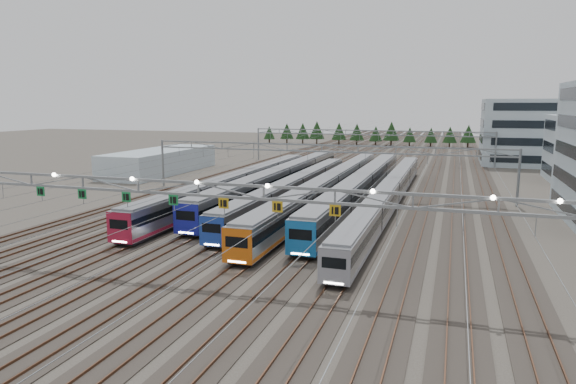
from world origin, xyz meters
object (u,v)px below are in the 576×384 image
(gantry_far, at_px, (369,137))
(gantry_near, at_px, (197,192))
(train_a, at_px, (238,185))
(train_e, at_px, (362,186))
(train_c, at_px, (294,189))
(gantry_mid, at_px, (322,154))
(depot_bldg_north, at_px, (532,132))
(train_f, at_px, (390,193))
(train_d, at_px, (329,187))
(west_shed, at_px, (161,161))
(train_b, at_px, (281,179))

(gantry_far, bearing_deg, gantry_near, -90.03)
(train_a, xyz_separation_m, train_e, (18.00, 4.38, 0.07))
(train_e, xyz_separation_m, gantry_near, (-6.80, -38.12, 4.94))
(train_c, xyz_separation_m, gantry_mid, (2.25, 6.93, 4.42))
(train_a, xyz_separation_m, depot_bldg_north, (47.54, 60.82, 5.47))
(train_f, bearing_deg, train_d, 168.26)
(gantry_near, height_order, west_shed, gantry_near)
(train_e, bearing_deg, train_c, -151.30)
(gantry_far, bearing_deg, train_a, -102.35)
(train_d, height_order, train_e, train_e)
(train_a, bearing_deg, gantry_mid, 29.57)
(train_d, height_order, gantry_mid, gantry_mid)
(train_e, distance_m, gantry_far, 47.67)
(train_e, distance_m, train_f, 6.09)
(train_c, relative_size, train_d, 0.79)
(train_d, height_order, gantry_far, gantry_far)
(train_f, distance_m, west_shed, 53.92)
(train_c, height_order, depot_bldg_north, depot_bldg_north)
(train_a, xyz_separation_m, train_d, (13.50, 2.15, -0.00))
(train_a, height_order, gantry_near, gantry_near)
(train_c, distance_m, west_shed, 42.35)
(west_shed, bearing_deg, train_d, -26.10)
(gantry_near, height_order, depot_bldg_north, depot_bldg_north)
(train_a, xyz_separation_m, gantry_mid, (11.25, 6.38, 4.31))
(gantry_near, bearing_deg, train_f, 71.63)
(train_d, xyz_separation_m, depot_bldg_north, (34.04, 58.67, 5.47))
(train_a, distance_m, train_c, 9.02)
(train_f, relative_size, gantry_mid, 1.21)
(train_d, height_order, west_shed, west_shed)
(train_c, xyz_separation_m, train_d, (4.50, 2.70, 0.10))
(train_c, distance_m, train_f, 13.53)
(gantry_near, bearing_deg, gantry_mid, 89.93)
(train_d, xyz_separation_m, train_f, (9.00, -1.87, -0.16))
(gantry_far, xyz_separation_m, west_shed, (-38.13, -29.45, -4.04))
(gantry_near, bearing_deg, gantry_far, 89.97)
(train_b, distance_m, depot_bldg_north, 69.22)
(train_f, relative_size, west_shed, 2.28)
(train_f, xyz_separation_m, gantry_mid, (-11.25, 6.10, 4.47))
(gantry_mid, bearing_deg, gantry_far, 90.00)
(train_f, bearing_deg, gantry_far, 102.42)
(train_e, bearing_deg, train_f, -42.34)
(train_d, distance_m, train_f, 9.19)
(gantry_mid, bearing_deg, train_c, -107.98)
(train_e, distance_m, gantry_near, 39.03)
(train_a, xyz_separation_m, train_b, (4.50, 6.87, 0.11))
(train_c, relative_size, gantry_far, 0.94)
(train_d, distance_m, gantry_far, 49.47)
(gantry_far, height_order, depot_bldg_north, depot_bldg_north)
(train_b, xyz_separation_m, train_e, (13.50, -2.49, -0.04))
(train_b, height_order, train_f, train_b)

